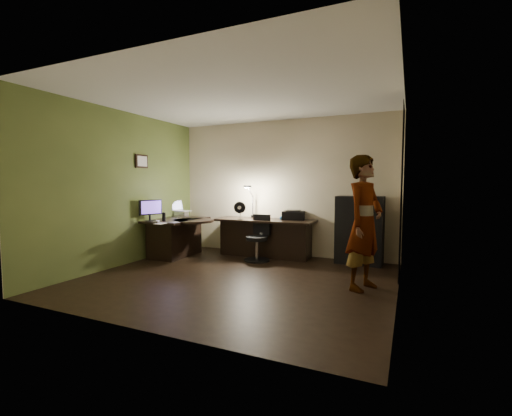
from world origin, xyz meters
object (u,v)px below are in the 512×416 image
at_px(person, 364,223).
at_px(monitor, 150,213).
at_px(desk_left, 177,237).
at_px(cabinet, 359,230).
at_px(desk_right, 264,238).
at_px(office_chair, 257,238).

bearing_deg(person, monitor, 108.62).
height_order(desk_left, cabinet, cabinet).
bearing_deg(cabinet, monitor, -158.21).
bearing_deg(desk_left, person, -12.32).
xyz_separation_m(cabinet, person, (0.25, -1.50, 0.31)).
distance_m(desk_left, desk_right, 1.73).
relative_size(desk_left, desk_right, 0.65).
xyz_separation_m(desk_right, monitor, (-1.83, -1.16, 0.51)).
relative_size(monitor, office_chair, 0.52).
distance_m(cabinet, person, 1.55).
bearing_deg(office_chair, cabinet, 22.13).
distance_m(desk_left, office_chair, 1.64).
distance_m(desk_left, cabinet, 3.49).
bearing_deg(monitor, office_chair, 43.50).
xyz_separation_m(office_chair, person, (2.01, -0.94, 0.48)).
bearing_deg(desk_left, monitor, -117.47).
relative_size(desk_right, cabinet, 1.62).
height_order(desk_left, monitor, monitor).
bearing_deg(desk_right, office_chair, -87.16).
height_order(desk_right, person, person).
bearing_deg(monitor, desk_right, 54.00).
relative_size(desk_left, person, 0.70).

